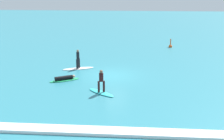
# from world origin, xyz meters

# --- Properties ---
(ground_plane) EXTENTS (120.00, 120.00, 0.00)m
(ground_plane) POSITION_xyz_m (0.00, 0.00, 0.00)
(ground_plane) COLOR teal
(ground_plane) RESTS_ON ground
(surfer_on_green_board) EXTENTS (2.52, 1.82, 0.41)m
(surfer_on_green_board) POSITION_xyz_m (-3.82, -1.68, 0.15)
(surfer_on_green_board) COLOR #23B266
(surfer_on_green_board) RESTS_ON ground_plane
(surfer_on_white_board) EXTENTS (3.03, 1.80, 1.83)m
(surfer_on_white_board) POSITION_xyz_m (-3.33, 1.83, 0.44)
(surfer_on_white_board) COLOR white
(surfer_on_white_board) RESTS_ON ground_plane
(surfer_on_teal_board) EXTENTS (2.30, 2.06, 1.78)m
(surfer_on_teal_board) POSITION_xyz_m (-0.45, -4.35, 0.47)
(surfer_on_teal_board) COLOR #33C6CC
(surfer_on_teal_board) RESTS_ON ground_plane
(marker_buoy) EXTENTS (0.45, 0.45, 1.17)m
(marker_buoy) POSITION_xyz_m (6.38, 12.14, 0.18)
(marker_buoy) COLOR #E55119
(marker_buoy) RESTS_ON ground_plane
(wave_crest) EXTENTS (23.50, 0.90, 0.18)m
(wave_crest) POSITION_xyz_m (0.00, -10.28, 0.09)
(wave_crest) COLOR white
(wave_crest) RESTS_ON ground_plane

